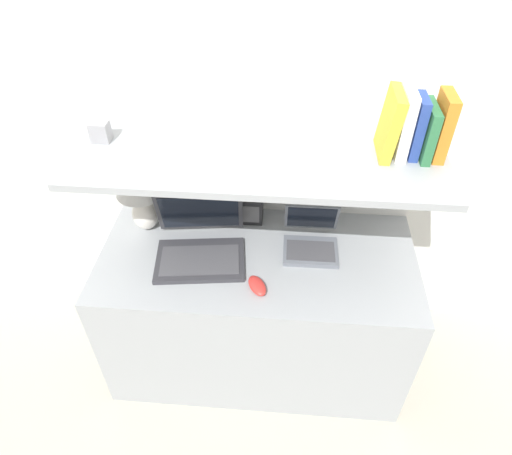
{
  "coord_description": "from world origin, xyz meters",
  "views": [
    {
      "loc": [
        0.11,
        -1.08,
        2.14
      ],
      "look_at": [
        -0.01,
        0.33,
        0.9
      ],
      "focal_mm": 32.0,
      "sensor_mm": 36.0,
      "label": 1
    }
  ],
  "objects_px": {
    "table_lamp": "(140,189)",
    "book_green": "(427,131)",
    "router_box": "(248,209)",
    "book_blue": "(417,127)",
    "book_orange": "(442,126)",
    "book_white": "(404,123)",
    "laptop_small": "(311,240)",
    "shelf_gadget": "(100,132)",
    "laptop_large": "(200,244)",
    "computer_mouse": "(257,286)",
    "book_yellow": "(390,124)"
  },
  "relations": [
    {
      "from": "laptop_small",
      "to": "book_yellow",
      "type": "bearing_deg",
      "value": -1.53
    },
    {
      "from": "computer_mouse",
      "to": "book_white",
      "type": "relative_size",
      "value": 0.53
    },
    {
      "from": "book_blue",
      "to": "shelf_gadget",
      "type": "xyz_separation_m",
      "value": [
        -1.17,
        -0.0,
        -0.07
      ]
    },
    {
      "from": "laptop_small",
      "to": "book_white",
      "type": "xyz_separation_m",
      "value": [
        0.28,
        -0.01,
        0.59
      ]
    },
    {
      "from": "computer_mouse",
      "to": "book_yellow",
      "type": "distance_m",
      "value": 0.8
    },
    {
      "from": "book_white",
      "to": "laptop_small",
      "type": "bearing_deg",
      "value": 178.73
    },
    {
      "from": "book_yellow",
      "to": "shelf_gadget",
      "type": "xyz_separation_m",
      "value": [
        -1.07,
        -0.0,
        -0.08
      ]
    },
    {
      "from": "laptop_large",
      "to": "book_green",
      "type": "height_order",
      "value": "book_green"
    },
    {
      "from": "book_green",
      "to": "book_yellow",
      "type": "bearing_deg",
      "value": 180.0
    },
    {
      "from": "book_green",
      "to": "book_yellow",
      "type": "relative_size",
      "value": 0.81
    },
    {
      "from": "table_lamp",
      "to": "book_green",
      "type": "bearing_deg",
      "value": -4.07
    },
    {
      "from": "router_box",
      "to": "book_white",
      "type": "bearing_deg",
      "value": -16.71
    },
    {
      "from": "book_orange",
      "to": "shelf_gadget",
      "type": "xyz_separation_m",
      "value": [
        -1.25,
        -0.0,
        -0.08
      ]
    },
    {
      "from": "table_lamp",
      "to": "book_white",
      "type": "xyz_separation_m",
      "value": [
        1.04,
        -0.08,
        0.41
      ]
    },
    {
      "from": "book_white",
      "to": "book_yellow",
      "type": "xyz_separation_m",
      "value": [
        -0.05,
        0.0,
        -0.0
      ]
    },
    {
      "from": "laptop_small",
      "to": "laptop_large",
      "type": "bearing_deg",
      "value": -170.75
    },
    {
      "from": "computer_mouse",
      "to": "book_blue",
      "type": "bearing_deg",
      "value": 25.45
    },
    {
      "from": "computer_mouse",
      "to": "book_yellow",
      "type": "xyz_separation_m",
      "value": [
        0.45,
        0.26,
        0.61
      ]
    },
    {
      "from": "table_lamp",
      "to": "book_white",
      "type": "relative_size",
      "value": 1.38
    },
    {
      "from": "computer_mouse",
      "to": "router_box",
      "type": "relative_size",
      "value": 0.96
    },
    {
      "from": "table_lamp",
      "to": "book_blue",
      "type": "height_order",
      "value": "book_blue"
    },
    {
      "from": "router_box",
      "to": "book_blue",
      "type": "distance_m",
      "value": 0.85
    },
    {
      "from": "laptop_small",
      "to": "router_box",
      "type": "relative_size",
      "value": 1.83
    },
    {
      "from": "book_green",
      "to": "shelf_gadget",
      "type": "relative_size",
      "value": 2.52
    },
    {
      "from": "table_lamp",
      "to": "book_white",
      "type": "distance_m",
      "value": 1.12
    },
    {
      "from": "computer_mouse",
      "to": "router_box",
      "type": "height_order",
      "value": "router_box"
    },
    {
      "from": "computer_mouse",
      "to": "shelf_gadget",
      "type": "height_order",
      "value": "shelf_gadget"
    },
    {
      "from": "laptop_small",
      "to": "shelf_gadget",
      "type": "relative_size",
      "value": 3.22
    },
    {
      "from": "laptop_large",
      "to": "router_box",
      "type": "height_order",
      "value": "laptop_large"
    },
    {
      "from": "laptop_small",
      "to": "book_white",
      "type": "height_order",
      "value": "book_white"
    },
    {
      "from": "computer_mouse",
      "to": "laptop_large",
      "type": "bearing_deg",
      "value": 144.69
    },
    {
      "from": "book_orange",
      "to": "book_blue",
      "type": "distance_m",
      "value": 0.09
    },
    {
      "from": "table_lamp",
      "to": "book_blue",
      "type": "xyz_separation_m",
      "value": [
        1.09,
        -0.08,
        0.4
      ]
    },
    {
      "from": "laptop_small",
      "to": "book_yellow",
      "type": "distance_m",
      "value": 0.63
    },
    {
      "from": "book_orange",
      "to": "book_green",
      "type": "height_order",
      "value": "book_orange"
    },
    {
      "from": "book_orange",
      "to": "book_white",
      "type": "relative_size",
      "value": 0.96
    },
    {
      "from": "computer_mouse",
      "to": "shelf_gadget",
      "type": "xyz_separation_m",
      "value": [
        -0.62,
        0.26,
        0.53
      ]
    },
    {
      "from": "computer_mouse",
      "to": "shelf_gadget",
      "type": "relative_size",
      "value": 1.69
    },
    {
      "from": "laptop_large",
      "to": "computer_mouse",
      "type": "distance_m",
      "value": 0.33
    },
    {
      "from": "book_green",
      "to": "book_white",
      "type": "xyz_separation_m",
      "value": [
        -0.09,
        0.0,
        0.03
      ]
    },
    {
      "from": "laptop_large",
      "to": "shelf_gadget",
      "type": "height_order",
      "value": "shelf_gadget"
    },
    {
      "from": "laptop_small",
      "to": "book_yellow",
      "type": "relative_size",
      "value": 1.03
    },
    {
      "from": "laptop_small",
      "to": "book_green",
      "type": "xyz_separation_m",
      "value": [
        0.37,
        -0.01,
        0.56
      ]
    },
    {
      "from": "computer_mouse",
      "to": "book_white",
      "type": "bearing_deg",
      "value": 27.49
    },
    {
      "from": "book_green",
      "to": "shelf_gadget",
      "type": "xyz_separation_m",
      "value": [
        -1.2,
        -0.0,
        -0.06
      ]
    },
    {
      "from": "router_box",
      "to": "table_lamp",
      "type": "bearing_deg",
      "value": -168.83
    },
    {
      "from": "table_lamp",
      "to": "router_box",
      "type": "relative_size",
      "value": 2.5
    },
    {
      "from": "book_white",
      "to": "book_yellow",
      "type": "height_order",
      "value": "book_white"
    },
    {
      "from": "book_orange",
      "to": "book_blue",
      "type": "height_order",
      "value": "book_orange"
    },
    {
      "from": "table_lamp",
      "to": "computer_mouse",
      "type": "xyz_separation_m",
      "value": [
        0.54,
        -0.34,
        -0.2
      ]
    }
  ]
}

